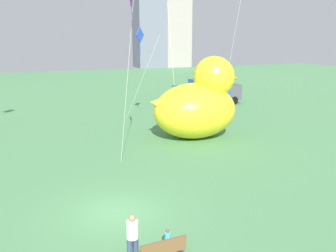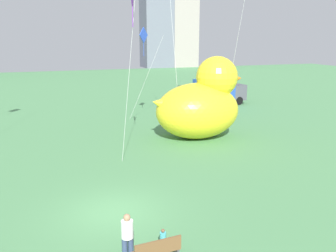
% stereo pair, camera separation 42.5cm
% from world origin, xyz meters
% --- Properties ---
extents(ground_plane, '(140.00, 140.00, 0.00)m').
position_xyz_m(ground_plane, '(0.00, 0.00, 0.00)').
color(ground_plane, '#4D8754').
extents(park_bench, '(1.65, 0.58, 0.90)m').
position_xyz_m(park_bench, '(0.61, -4.04, 0.47)').
color(park_bench, brown).
rests_on(park_bench, ground).
extents(person_adult, '(0.41, 0.41, 1.66)m').
position_xyz_m(person_adult, '(-0.24, -3.52, 0.91)').
color(person_adult, '#38476B').
rests_on(person_adult, ground).
extents(person_child, '(0.22, 0.22, 0.90)m').
position_xyz_m(person_child, '(0.99, -3.54, 0.50)').
color(person_child, silver).
rests_on(person_child, ground).
extents(giant_inflatable_duck, '(7.15, 4.59, 5.93)m').
position_xyz_m(giant_inflatable_duck, '(8.40, 9.68, 2.52)').
color(giant_inflatable_duck, yellow).
rests_on(giant_inflatable_duck, ground).
extents(box_truck, '(5.87, 3.03, 2.85)m').
position_xyz_m(box_truck, '(15.87, 21.26, 1.44)').
color(box_truck, '#264CA5').
rests_on(box_truck, ground).
extents(kite_purple, '(1.13, 1.39, 10.11)m').
position_xyz_m(kite_purple, '(2.51, 6.05, 9.10)').
color(kite_purple, silver).
rests_on(kite_purple, ground).
extents(kite_blue, '(2.88, 2.49, 8.04)m').
position_xyz_m(kite_blue, '(5.84, 15.55, 7.14)').
color(kite_blue, silver).
rests_on(kite_blue, ground).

